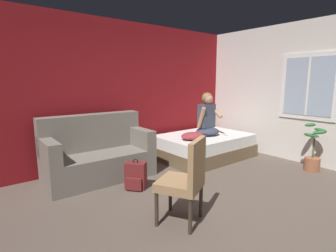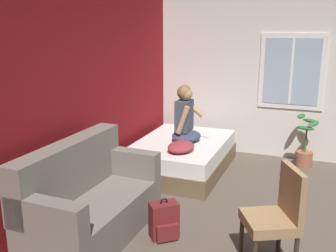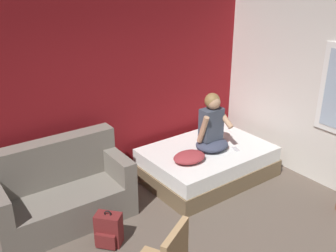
% 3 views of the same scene
% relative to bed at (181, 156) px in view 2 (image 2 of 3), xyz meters
% --- Properties ---
extents(ground_plane, '(40.00, 40.00, 0.00)m').
position_rel_bed_xyz_m(ground_plane, '(-1.66, -1.87, -0.24)').
color(ground_plane, brown).
extents(wall_back_accent, '(10.78, 0.16, 2.70)m').
position_rel_bed_xyz_m(wall_back_accent, '(-1.66, 0.88, 1.11)').
color(wall_back_accent, maroon).
rests_on(wall_back_accent, ground).
extents(wall_side_with_window, '(0.19, 6.75, 2.70)m').
position_rel_bed_xyz_m(wall_side_with_window, '(1.31, -1.87, 1.12)').
color(wall_side_with_window, silver).
rests_on(wall_side_with_window, ground).
extents(bed, '(1.91, 1.33, 0.48)m').
position_rel_bed_xyz_m(bed, '(0.00, 0.00, 0.00)').
color(bed, brown).
rests_on(bed, ground).
extents(couch, '(1.72, 0.86, 1.04)m').
position_rel_bed_xyz_m(couch, '(-2.23, 0.28, 0.16)').
color(couch, slate).
rests_on(couch, ground).
extents(side_chair, '(0.62, 0.62, 0.98)m').
position_rel_bed_xyz_m(side_chair, '(-2.04, -1.67, 0.30)').
color(side_chair, '#382D23').
rests_on(side_chair, ground).
extents(person_seated, '(0.52, 0.45, 0.88)m').
position_rel_bed_xyz_m(person_seated, '(0.03, -0.05, 0.60)').
color(person_seated, '#383D51').
rests_on(person_seated, bed).
extents(backpack, '(0.35, 0.35, 0.46)m').
position_rel_bed_xyz_m(backpack, '(-1.98, -0.50, -0.04)').
color(backpack, maroon).
rests_on(backpack, ground).
extents(throw_pillow, '(0.51, 0.40, 0.14)m').
position_rel_bed_xyz_m(throw_pillow, '(-0.49, -0.16, 0.31)').
color(throw_pillow, '#993338').
rests_on(throw_pillow, bed).
extents(cell_phone, '(0.11, 0.16, 0.01)m').
position_rel_bed_xyz_m(cell_phone, '(0.32, -0.28, 0.25)').
color(cell_phone, '#B7B7BC').
rests_on(cell_phone, bed).
extents(potted_plant, '(0.39, 0.37, 0.85)m').
position_rel_bed_xyz_m(potted_plant, '(0.90, -1.80, 0.07)').
color(potted_plant, '#995B3D').
rests_on(potted_plant, ground).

